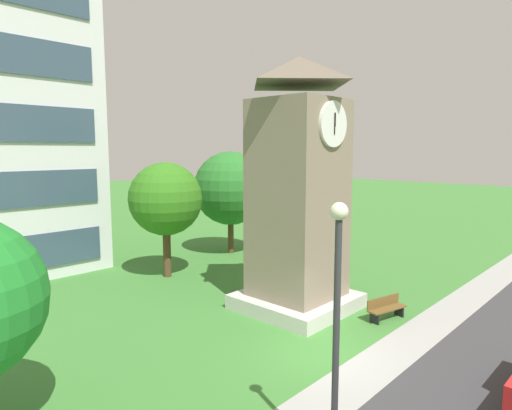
{
  "coord_description": "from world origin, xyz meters",
  "views": [
    {
      "loc": [
        -11.51,
        -7.94,
        6.72
      ],
      "look_at": [
        1.47,
        4.22,
        4.49
      ],
      "focal_mm": 30.87,
      "sensor_mm": 36.0,
      "label": 1
    }
  ],
  "objects": [
    {
      "name": "street_lamp",
      "position": [
        -4.24,
        -3.34,
        3.56
      ],
      "size": [
        0.36,
        0.36,
        5.72
      ],
      "color": "#333338",
      "rests_on": "ground"
    },
    {
      "name": "kerb_strip",
      "position": [
        0.0,
        -1.76,
        0.0
      ],
      "size": [
        120.0,
        1.6,
        0.01
      ],
      "primitive_type": "cube",
      "color": "#9E9E99",
      "rests_on": "ground"
    },
    {
      "name": "tree_near_tower",
      "position": [
        1.94,
        11.15,
        4.15
      ],
      "size": [
        3.84,
        3.84,
        6.1
      ],
      "color": "#513823",
      "rests_on": "ground"
    },
    {
      "name": "clock_tower",
      "position": [
        2.95,
        3.22,
        4.67
      ],
      "size": [
        4.33,
        4.33,
        10.44
      ],
      "color": "gray",
      "rests_on": "ground"
    },
    {
      "name": "park_bench",
      "position": [
        4.36,
        -0.18,
        0.46
      ],
      "size": [
        1.86,
        0.91,
        0.88
      ],
      "color": "brown",
      "rests_on": "ground"
    },
    {
      "name": "tree_streetside",
      "position": [
        8.03,
        12.64,
        4.26
      ],
      "size": [
        4.75,
        4.75,
        6.64
      ],
      "color": "#513823",
      "rests_on": "ground"
    },
    {
      "name": "ground_plane",
      "position": [
        0.0,
        0.0,
        0.0
      ],
      "size": [
        160.0,
        160.0,
        0.0
      ],
      "primitive_type": "plane",
      "color": "#3D7A33"
    }
  ]
}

